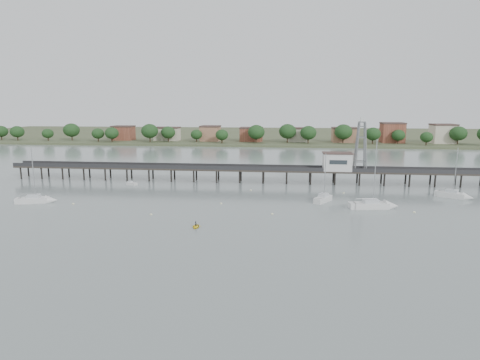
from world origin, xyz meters
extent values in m
plane|color=gray|center=(0.00, 0.00, 0.00)|extent=(500.00, 500.00, 0.00)
cube|color=#2D2823|center=(0.00, 60.00, 3.75)|extent=(150.00, 5.00, 0.50)
cube|color=#333335|center=(0.00, 57.60, 4.55)|extent=(150.00, 0.12, 1.10)
cube|color=#333335|center=(0.00, 62.40, 4.55)|extent=(150.00, 0.12, 1.10)
cylinder|color=black|center=(-73.00, 58.10, 1.80)|extent=(0.50, 0.50, 4.40)
cylinder|color=black|center=(-73.00, 61.90, 1.80)|extent=(0.50, 0.50, 4.40)
cylinder|color=black|center=(0.00, 58.10, 1.80)|extent=(0.50, 0.50, 4.40)
cylinder|color=black|center=(0.00, 61.90, 1.80)|extent=(0.50, 0.50, 4.40)
cube|color=silver|center=(25.00, 60.00, 6.50)|extent=(8.00, 5.00, 5.00)
cube|color=#4C3833|center=(25.00, 60.00, 9.15)|extent=(8.40, 5.40, 0.30)
cube|color=slate|center=(31.50, 60.00, 18.15)|extent=(1.80, 1.80, 0.30)
cube|color=silver|center=(31.50, 60.00, 18.90)|extent=(0.90, 0.90, 1.20)
cube|color=silver|center=(51.68, 45.28, 0.48)|extent=(6.35, 5.19, 1.65)
cone|color=silver|center=(54.86, 43.28, 0.48)|extent=(3.37, 3.32, 2.34)
cube|color=silver|center=(51.68, 45.28, 1.65)|extent=(3.27, 3.01, 0.75)
cylinder|color=#A5A8AA|center=(52.03, 45.06, 6.95)|extent=(0.18, 0.18, 11.30)
cylinder|color=#A5A8AA|center=(50.83, 45.82, 2.20)|extent=(3.04, 1.97, 0.12)
cube|color=silver|center=(19.13, 37.26, 0.48)|extent=(4.69, 5.81, 1.65)
cone|color=silver|center=(20.92, 40.20, 0.48)|extent=(3.02, 3.07, 2.14)
cube|color=silver|center=(19.13, 37.26, 1.65)|extent=(2.73, 2.98, 0.75)
cylinder|color=#A5A8AA|center=(19.33, 37.59, 6.46)|extent=(0.18, 0.18, 10.31)
cylinder|color=#A5A8AA|center=(18.65, 36.48, 2.20)|extent=(1.77, 2.80, 0.12)
cube|color=silver|center=(-49.58, 28.67, 0.48)|extent=(6.75, 4.06, 1.65)
cone|color=silver|center=(-45.77, 29.73, 0.48)|extent=(3.20, 3.07, 2.46)
cube|color=silver|center=(-49.58, 28.67, 1.65)|extent=(3.23, 2.65, 0.75)
cylinder|color=#A5A8AA|center=(-49.15, 28.79, 7.22)|extent=(0.18, 0.18, 11.85)
cylinder|color=#A5A8AA|center=(-50.59, 28.39, 2.20)|extent=(3.58, 1.10, 0.12)
cube|color=silver|center=(29.15, 32.09, 0.48)|extent=(7.94, 3.94, 1.65)
cone|color=silver|center=(33.87, 32.72, 0.48)|extent=(3.54, 3.35, 2.96)
cube|color=silver|center=(29.15, 32.09, 1.65)|extent=(3.67, 2.79, 0.75)
cylinder|color=#A5A8AA|center=(29.68, 32.16, 8.44)|extent=(0.18, 0.18, 14.28)
cylinder|color=#A5A8AA|center=(27.89, 31.92, 2.20)|extent=(4.42, 0.70, 0.12)
cube|color=silver|center=(-34.36, 51.87, 0.32)|extent=(3.52, 2.59, 0.90)
cube|color=silver|center=(-35.01, 52.17, 0.86)|extent=(1.44, 1.44, 0.54)
imported|color=yellow|center=(-7.05, 13.72, 0.00)|extent=(1.82, 0.56, 2.54)
imported|color=black|center=(-7.05, 13.72, 0.00)|extent=(0.57, 1.05, 0.24)
ellipsoid|color=#FBFAC3|center=(25.39, 47.37, 0.08)|extent=(0.56, 0.56, 0.39)
ellipsoid|color=#FBFAC3|center=(37.81, 29.31, 0.08)|extent=(0.56, 0.56, 0.39)
ellipsoid|color=#FBFAC3|center=(-18.40, 21.35, 0.08)|extent=(0.56, 0.56, 0.39)
ellipsoid|color=#FBFAC3|center=(-5.08, 32.55, 0.08)|extent=(0.56, 0.56, 0.39)
ellipsoid|color=#FBFAC3|center=(-39.62, 28.37, 0.08)|extent=(0.56, 0.56, 0.39)
ellipsoid|color=#FBFAC3|center=(7.19, 24.56, 0.08)|extent=(0.56, 0.56, 0.39)
ellipsoid|color=#FBFAC3|center=(0.69, 48.17, 0.08)|extent=(0.56, 0.56, 0.39)
cube|color=#475133|center=(0.00, 245.00, 0.50)|extent=(500.00, 170.00, 1.40)
cube|color=brown|center=(-90.00, 183.00, 5.70)|extent=(13.00, 10.50, 9.00)
cube|color=brown|center=(-62.00, 183.00, 5.70)|extent=(13.00, 10.50, 9.00)
cube|color=brown|center=(-35.00, 183.00, 5.70)|extent=(13.00, 10.50, 9.00)
cube|color=brown|center=(-10.00, 183.00, 5.70)|extent=(13.00, 10.50, 9.00)
cube|color=brown|center=(18.00, 183.00, 5.70)|extent=(13.00, 10.50, 9.00)
cube|color=brown|center=(45.00, 183.00, 5.70)|extent=(13.00, 10.50, 9.00)
cube|color=brown|center=(72.00, 183.00, 5.70)|extent=(13.00, 10.50, 9.00)
cube|color=brown|center=(100.00, 183.00, 5.70)|extent=(13.00, 10.50, 9.00)
ellipsoid|color=#173919|center=(-120.00, 171.00, 6.00)|extent=(8.00, 8.00, 6.80)
ellipsoid|color=#173919|center=(0.00, 171.00, 6.00)|extent=(8.00, 8.00, 6.80)
camera|label=1|loc=(9.23, -58.33, 23.07)|focal=30.00mm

